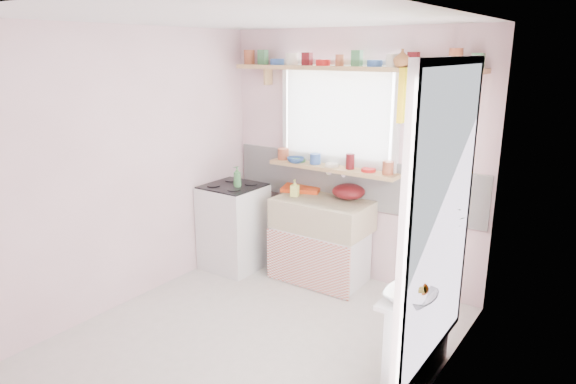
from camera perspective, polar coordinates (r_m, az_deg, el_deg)
The scene contains 19 objects.
room at distance 4.22m, azimuth 10.33°, elevation 2.72°, with size 3.20×3.20×3.20m.
sink_unit at distance 5.22m, azimuth 3.71°, elevation -5.33°, with size 0.95×0.65×1.11m.
cooker at distance 5.55m, azimuth -6.04°, elevation -3.79°, with size 0.58×0.58×0.93m.
radiator_ledge at distance 3.78m, azimuth 14.35°, elevation -15.01°, with size 0.22×0.95×0.78m.
windowsill at distance 5.17m, azimuth 4.92°, elevation 2.64°, with size 1.40×0.22×0.04m, color tan.
pine_shelf at distance 4.96m, azimuth 6.67°, elevation 13.48°, with size 2.52×0.24×0.04m, color tan.
shelf_crockery at distance 4.96m, azimuth 6.70°, elevation 14.35°, with size 2.47×0.11×0.12m.
sill_crockery at distance 5.16m, azimuth 4.77°, elevation 3.47°, with size 1.35×0.11×0.12m.
dish_tray at distance 5.44m, azimuth 1.54°, elevation 0.41°, with size 0.40×0.30×0.04m, color #EA4514.
colander at distance 5.15m, azimuth 6.76°, elevation 0.08°, with size 0.33×0.33×0.15m, color #540E12.
jade_plant at distance 3.90m, azimuth 15.83°, elevation -4.22°, with size 0.42×0.37×0.47m, color #3A6C2B.
fruit_bowl at distance 3.32m, azimuth 13.44°, elevation -11.29°, with size 0.32×0.32×0.08m, color silver.
herb_pot at distance 3.61m, azimuth 15.70°, elevation -8.12°, with size 0.10×0.07×0.20m, color #286026.
soap_bottle_sink at distance 5.20m, azimuth 0.75°, elevation 0.45°, with size 0.08×0.08×0.17m, color #E3F06A.
sill_cup at distance 5.32m, azimuth 3.04°, elevation 3.81°, with size 0.13×0.13×0.10m, color beige.
sill_bowl at distance 5.32m, azimuth 0.85°, elevation 3.58°, with size 0.18×0.18×0.06m, color #2D4F92.
shelf_vase at distance 4.67m, azimuth 12.57°, elevation 14.31°, with size 0.15×0.15×0.16m, color #975B2E.
cooker_bottle at distance 5.33m, azimuth -5.66°, elevation 1.70°, with size 0.08×0.08×0.22m, color #458B4C.
fruit at distance 3.29m, azimuth 13.65°, elevation -10.32°, with size 0.20×0.14×0.10m.
Camera 1 is at (2.35, -2.90, 2.28)m, focal length 32.00 mm.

